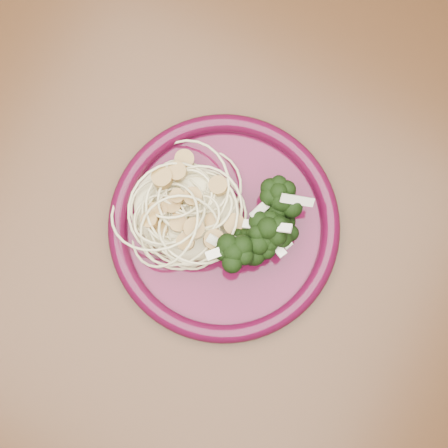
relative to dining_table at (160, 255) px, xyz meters
name	(u,v)px	position (x,y,z in m)	size (l,w,h in m)	color
dining_table	(160,255)	(0.00, 0.00, 0.00)	(1.20, 0.80, 0.75)	#472814
dinner_plate	(224,226)	(0.06, 0.05, 0.11)	(0.27, 0.27, 0.02)	#470922
spaghetti_pile	(187,210)	(0.02, 0.05, 0.12)	(0.12, 0.10, 0.03)	beige
scallop_cluster	(185,204)	(0.02, 0.05, 0.15)	(0.11, 0.11, 0.04)	#AB813B
broccoli_pile	(270,241)	(0.11, 0.06, 0.13)	(0.07, 0.12, 0.04)	black
onion_garnish	(273,237)	(0.11, 0.06, 0.15)	(0.05, 0.08, 0.05)	#E9E6C6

